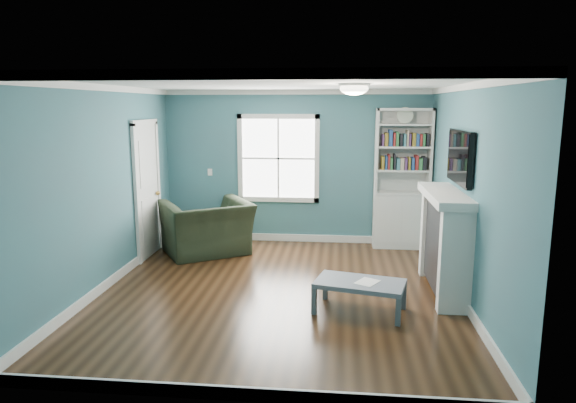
# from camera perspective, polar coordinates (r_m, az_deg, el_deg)

# --- Properties ---
(floor) EXTENTS (5.00, 5.00, 0.00)m
(floor) POSITION_cam_1_polar(r_m,az_deg,el_deg) (6.67, -1.03, -9.94)
(floor) COLOR black
(floor) RESTS_ON ground
(room_walls) EXTENTS (5.00, 5.00, 5.00)m
(room_walls) POSITION_cam_1_polar(r_m,az_deg,el_deg) (6.29, -1.07, 3.68)
(room_walls) COLOR teal
(room_walls) RESTS_ON ground
(trim) EXTENTS (4.50, 5.00, 2.60)m
(trim) POSITION_cam_1_polar(r_m,az_deg,el_deg) (6.34, -1.06, 0.58)
(trim) COLOR white
(trim) RESTS_ON ground
(window) EXTENTS (1.40, 0.06, 1.50)m
(window) POSITION_cam_1_polar(r_m,az_deg,el_deg) (8.79, -1.08, 4.80)
(window) COLOR white
(window) RESTS_ON room_walls
(bookshelf) EXTENTS (0.90, 0.35, 2.31)m
(bookshelf) POSITION_cam_1_polar(r_m,az_deg,el_deg) (8.67, 12.49, 0.96)
(bookshelf) COLOR silver
(bookshelf) RESTS_ON ground
(fireplace) EXTENTS (0.44, 1.58, 1.30)m
(fireplace) POSITION_cam_1_polar(r_m,az_deg,el_deg) (6.75, 17.03, -4.48)
(fireplace) COLOR black
(fireplace) RESTS_ON ground
(tv) EXTENTS (0.06, 1.10, 0.65)m
(tv) POSITION_cam_1_polar(r_m,az_deg,el_deg) (6.59, 18.57, 4.71)
(tv) COLOR black
(tv) RESTS_ON fireplace
(door) EXTENTS (0.12, 0.98, 2.17)m
(door) POSITION_cam_1_polar(r_m,az_deg,el_deg) (8.25, -15.37, 1.40)
(door) COLOR silver
(door) RESTS_ON ground
(ceiling_fixture) EXTENTS (0.38, 0.38, 0.15)m
(ceiling_fixture) POSITION_cam_1_polar(r_m,az_deg,el_deg) (6.30, 7.36, 12.43)
(ceiling_fixture) COLOR white
(ceiling_fixture) RESTS_ON room_walls
(light_switch) EXTENTS (0.08, 0.01, 0.12)m
(light_switch) POSITION_cam_1_polar(r_m,az_deg,el_deg) (9.04, -8.66, 3.25)
(light_switch) COLOR white
(light_switch) RESTS_ON room_walls
(recliner) EXTENTS (1.54, 1.40, 1.13)m
(recliner) POSITION_cam_1_polar(r_m,az_deg,el_deg) (8.27, -9.03, -1.92)
(recliner) COLOR black
(recliner) RESTS_ON ground
(coffee_table) EXTENTS (1.10, 0.76, 0.36)m
(coffee_table) POSITION_cam_1_polar(r_m,az_deg,el_deg) (6.00, 7.99, -9.20)
(coffee_table) COLOR #474E55
(coffee_table) RESTS_ON ground
(paper_sheet) EXTENTS (0.32, 0.34, 0.00)m
(paper_sheet) POSITION_cam_1_polar(r_m,az_deg,el_deg) (5.97, 8.80, -8.82)
(paper_sheet) COLOR white
(paper_sheet) RESTS_ON coffee_table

